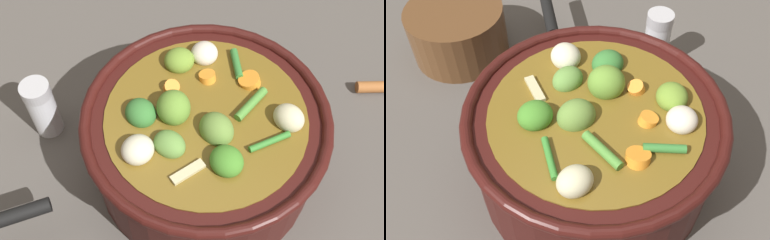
{
  "view_description": "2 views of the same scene",
  "coord_description": "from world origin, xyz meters",
  "views": [
    {
      "loc": [
        -0.13,
        0.3,
        0.6
      ],
      "look_at": [
        0.01,
        0.01,
        0.12
      ],
      "focal_mm": 46.71,
      "sensor_mm": 36.0,
      "label": 1
    },
    {
      "loc": [
        -0.27,
        -0.18,
        0.5
      ],
      "look_at": [
        -0.01,
        0.02,
        0.1
      ],
      "focal_mm": 42.27,
      "sensor_mm": 36.0,
      "label": 2
    }
  ],
  "objects": [
    {
      "name": "cooking_pot",
      "position": [
        0.0,
        0.0,
        0.07
      ],
      "size": [
        0.3,
        0.3,
        0.15
      ],
      "color": "#38110F",
      "rests_on": "ground_plane"
    },
    {
      "name": "salt_shaker",
      "position": [
        0.22,
        0.04,
        0.05
      ],
      "size": [
        0.04,
        0.04,
        0.1
      ],
      "color": "silver",
      "rests_on": "ground_plane"
    },
    {
      "name": "small_saucepan",
      "position": [
        0.06,
        0.3,
        0.04
      ],
      "size": [
        0.23,
        0.23,
        0.08
      ],
      "color": "brown",
      "rests_on": "ground_plane"
    },
    {
      "name": "ground_plane",
      "position": [
        0.0,
        0.0,
        0.0
      ],
      "size": [
        1.1,
        1.1,
        0.0
      ],
      "primitive_type": "plane",
      "color": "#514C47"
    }
  ]
}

